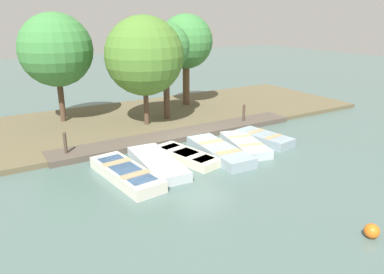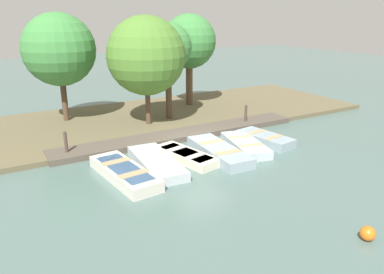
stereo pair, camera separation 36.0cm
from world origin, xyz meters
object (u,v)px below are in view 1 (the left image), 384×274
(rowboat_0, at_px, (126,173))
(park_tree_far_left, at_px, (56,50))
(mooring_post_far, at_px, (244,115))
(park_tree_center, at_px, (166,48))
(rowboat_2, at_px, (186,156))
(rowboat_3, at_px, (219,151))
(rowboat_4, at_px, (245,144))
(rowboat_5, at_px, (264,138))
(park_tree_right, at_px, (186,42))
(park_tree_left, at_px, (144,56))
(rowboat_1, at_px, (157,163))
(buoy, at_px, (372,231))
(mooring_post_near, at_px, (66,145))

(rowboat_0, height_order, park_tree_far_left, park_tree_far_left)
(mooring_post_far, xyz_separation_m, park_tree_center, (-2.62, -3.06, 3.30))
(rowboat_2, xyz_separation_m, park_tree_far_left, (-7.49, -2.98, 3.64))
(rowboat_3, relative_size, rowboat_4, 1.14)
(rowboat_2, bearing_deg, rowboat_3, 61.98)
(rowboat_2, xyz_separation_m, rowboat_5, (-0.00, 4.06, 0.04))
(park_tree_far_left, distance_m, park_tree_right, 7.33)
(mooring_post_far, bearing_deg, rowboat_3, -50.87)
(park_tree_far_left, relative_size, park_tree_left, 1.02)
(rowboat_3, bearing_deg, rowboat_1, -92.04)
(buoy, bearing_deg, rowboat_4, 168.28)
(rowboat_0, xyz_separation_m, rowboat_4, (-0.27, 5.52, -0.02))
(rowboat_3, distance_m, rowboat_5, 2.75)
(mooring_post_far, bearing_deg, rowboat_1, -66.92)
(park_tree_far_left, bearing_deg, park_tree_center, 64.57)
(rowboat_4, height_order, park_tree_left, park_tree_left)
(rowboat_3, distance_m, park_tree_far_left, 9.64)
(rowboat_5, xyz_separation_m, buoy, (7.15, -2.72, -0.01))
(rowboat_0, distance_m, rowboat_5, 6.81)
(buoy, bearing_deg, park_tree_right, 168.35)
(mooring_post_far, bearing_deg, rowboat_2, -62.49)
(rowboat_3, relative_size, buoy, 9.25)
(rowboat_0, height_order, rowboat_2, rowboat_0)
(rowboat_4, height_order, park_tree_far_left, park_tree_far_left)
(rowboat_5, bearing_deg, park_tree_center, -165.87)
(rowboat_5, xyz_separation_m, park_tree_center, (-5.18, -2.20, 3.66))
(rowboat_5, distance_m, buoy, 7.65)
(rowboat_2, bearing_deg, rowboat_0, -93.56)
(rowboat_5, distance_m, park_tree_right, 8.29)
(park_tree_right, bearing_deg, rowboat_5, -2.22)
(rowboat_1, height_order, buoy, buoy)
(mooring_post_far, relative_size, park_tree_right, 0.20)
(park_tree_left, bearing_deg, rowboat_5, 37.21)
(rowboat_5, bearing_deg, rowboat_3, -91.41)
(park_tree_far_left, bearing_deg, park_tree_right, 89.40)
(buoy, relative_size, park_tree_center, 0.08)
(mooring_post_near, relative_size, buoy, 2.90)
(rowboat_4, xyz_separation_m, park_tree_left, (-4.92, -2.32, 3.40))
(rowboat_2, relative_size, park_tree_center, 0.60)
(rowboat_0, xyz_separation_m, park_tree_center, (-5.64, 4.59, 3.66))
(rowboat_5, bearing_deg, mooring_post_near, -116.44)
(rowboat_2, distance_m, mooring_post_far, 5.56)
(rowboat_1, xyz_separation_m, park_tree_center, (-5.29, 3.19, 3.68))
(rowboat_0, relative_size, rowboat_5, 1.33)
(rowboat_1, xyz_separation_m, park_tree_left, (-4.83, 1.80, 3.41))
(buoy, distance_m, park_tree_far_left, 15.68)
(rowboat_4, height_order, mooring_post_near, mooring_post_near)
(rowboat_0, xyz_separation_m, rowboat_1, (-0.36, 1.40, -0.03))
(mooring_post_near, distance_m, mooring_post_far, 8.96)
(rowboat_5, bearing_deg, park_tree_far_left, -145.64)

